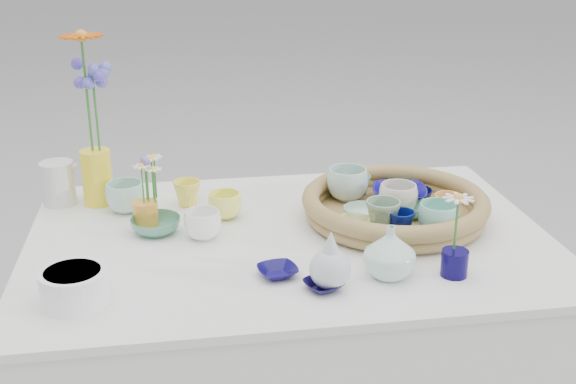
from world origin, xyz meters
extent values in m
imported|color=#0C0674|center=(0.32, 0.14, 0.80)|extent=(0.17, 0.17, 0.04)
imported|color=#0A0E43|center=(0.36, 0.13, 0.80)|extent=(0.11, 0.11, 0.03)
imported|color=gold|center=(0.40, 0.00, 0.81)|extent=(0.09, 0.09, 0.06)
imported|color=#589B79|center=(0.32, 0.03, 0.80)|extent=(0.11, 0.11, 0.03)
imported|color=gray|center=(0.22, -0.05, 0.82)|extent=(0.09, 0.09, 0.08)
imported|color=#A5CBBB|center=(0.19, 0.03, 0.80)|extent=(0.11, 0.11, 0.03)
imported|color=silver|center=(0.18, 0.17, 0.83)|extent=(0.14, 0.14, 0.09)
imported|color=silver|center=(0.29, 0.05, 0.82)|extent=(0.13, 0.13, 0.08)
imported|color=#74B4EA|center=(0.36, 0.23, 0.80)|extent=(0.10, 0.10, 0.02)
imported|color=#051057|center=(0.26, -0.08, 0.81)|extent=(0.07, 0.07, 0.06)
imported|color=#F6EA83|center=(0.16, -0.02, 0.80)|extent=(0.09, 0.09, 0.03)
imported|color=#82C9BA|center=(0.34, -0.09, 0.82)|extent=(0.10, 0.10, 0.08)
imported|color=#5DA572|center=(0.23, 0.20, 0.81)|extent=(0.06, 0.06, 0.05)
imported|color=#F3E248|center=(-0.24, 0.24, 0.80)|extent=(0.08, 0.08, 0.07)
imported|color=#FCFB66|center=(-0.15, 0.13, 0.80)|extent=(0.10, 0.10, 0.07)
imported|color=#4A8B6F|center=(-0.32, 0.07, 0.78)|extent=(0.15, 0.15, 0.04)
imported|color=white|center=(-0.21, 0.02, 0.80)|extent=(0.09, 0.09, 0.07)
imported|color=#0C074B|center=(-0.06, -0.21, 0.78)|extent=(0.10, 0.10, 0.02)
imported|color=#A5D0BE|center=(-0.40, 0.22, 0.81)|extent=(0.13, 0.13, 0.08)
imported|color=#0D0736|center=(0.03, -0.28, 0.77)|extent=(0.10, 0.10, 0.02)
imported|color=silver|center=(0.18, -0.25, 0.82)|extent=(0.14, 0.14, 0.12)
cylinder|color=#07023D|center=(0.32, -0.26, 0.79)|extent=(0.08, 0.08, 0.06)
cylinder|color=yellow|center=(-0.48, 0.29, 0.84)|extent=(0.10, 0.10, 0.15)
cylinder|color=gold|center=(-0.35, 0.11, 0.80)|extent=(0.07, 0.07, 0.07)
camera|label=1|loc=(-0.25, -1.59, 1.49)|focal=45.00mm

